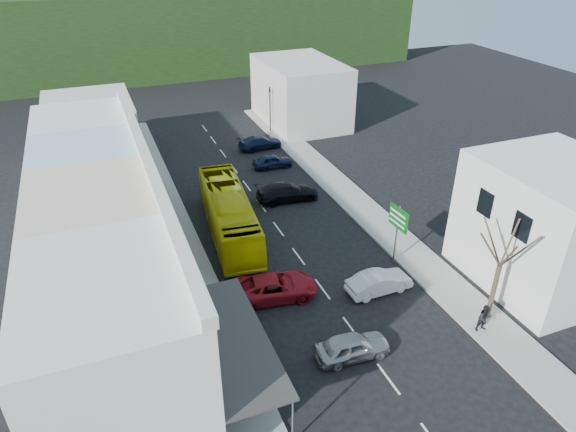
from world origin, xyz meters
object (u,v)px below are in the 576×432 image
object	(u,v)px
direction_sign	(396,235)
pedestrian_right	(485,318)
traffic_signal	(270,110)
pedestrian_left	(213,302)
car_white	(379,282)
bus	(229,215)
car_red	(274,288)
car_silver	(352,346)
street_tree	(500,266)

from	to	relation	value
direction_sign	pedestrian_right	bearing A→B (deg)	-86.53
direction_sign	traffic_signal	xyz separation A→B (m)	(0.80, 27.09, 0.37)
pedestrian_left	direction_sign	distance (m)	12.97
pedestrian_right	traffic_signal	bearing A→B (deg)	96.79
pedestrian_left	car_white	bearing A→B (deg)	-75.66
bus	car_red	bearing A→B (deg)	-81.15
car_silver	street_tree	bearing A→B (deg)	-88.65
direction_sign	traffic_signal	size ratio (longest dim) A/B	0.85
car_silver	pedestrian_left	xyz separation A→B (m)	(-6.08, 6.02, 0.30)
car_silver	traffic_signal	world-z (taller)	traffic_signal
pedestrian_right	direction_sign	size ratio (longest dim) A/B	0.39
car_white	car_red	bearing A→B (deg)	71.47
bus	car_white	world-z (taller)	bus
car_white	direction_sign	xyz separation A→B (m)	(2.60, 2.42, 1.49)
bus	car_white	bearing A→B (deg)	-50.82
pedestrian_left	traffic_signal	size ratio (longest dim) A/B	0.33
car_red	street_tree	xyz separation A→B (m)	(10.97, -6.55, 3.11)
car_white	traffic_signal	bearing A→B (deg)	-8.41
traffic_signal	bus	bearing A→B (deg)	62.68
car_silver	direction_sign	size ratio (longest dim) A/B	1.01
pedestrian_left	bus	bearing A→B (deg)	1.39
pedestrian_left	pedestrian_right	world-z (taller)	same
car_white	car_red	size ratio (longest dim) A/B	0.96
car_silver	traffic_signal	distance (m)	34.80
car_red	traffic_signal	distance (m)	29.34
car_silver	car_white	bearing A→B (deg)	-40.79
car_silver	pedestrian_right	bearing A→B (deg)	-94.70
traffic_signal	direction_sign	bearing A→B (deg)	88.94
bus	direction_sign	distance (m)	12.28
car_silver	pedestrian_left	distance (m)	8.56
pedestrian_left	traffic_signal	xyz separation A→B (m)	(13.69, 27.89, 1.56)
car_white	direction_sign	size ratio (longest dim) A/B	1.01
street_tree	traffic_signal	xyz separation A→B (m)	(-1.23, 34.17, -1.25)
direction_sign	traffic_signal	world-z (taller)	traffic_signal
car_silver	car_red	distance (m)	6.64
pedestrian_right	traffic_signal	distance (m)	35.00
bus	street_tree	size ratio (longest dim) A/B	1.52
car_silver	direction_sign	bearing A→B (deg)	-41.96
car_white	car_red	world-z (taller)	same
car_white	pedestrian_left	bearing A→B (deg)	79.16
bus	direction_sign	size ratio (longest dim) A/B	2.65
bus	pedestrian_left	world-z (taller)	bus
car_red	traffic_signal	world-z (taller)	traffic_signal
car_red	pedestrian_left	distance (m)	3.97
car_red	car_white	bearing A→B (deg)	-98.95
pedestrian_right	street_tree	bearing A→B (deg)	44.07
pedestrian_right	traffic_signal	world-z (taller)	traffic_signal
bus	car_red	distance (m)	8.46
direction_sign	street_tree	bearing A→B (deg)	-77.71
car_silver	traffic_signal	xyz separation A→B (m)	(7.61, 33.91, 1.86)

